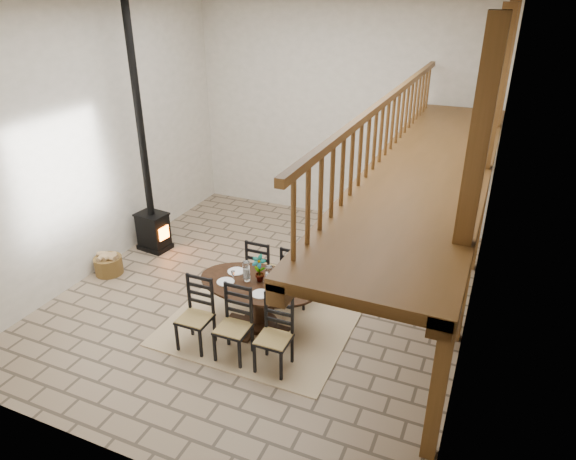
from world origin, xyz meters
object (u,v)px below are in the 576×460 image
at_px(wood_stove, 150,200).
at_px(log_basket, 109,264).
at_px(dining_table, 255,307).
at_px(log_stack, 109,266).

height_order(wood_stove, log_basket, wood_stove).
distance_m(dining_table, log_stack, 3.53).
bearing_deg(dining_table, wood_stove, 151.51).
bearing_deg(log_stack, log_basket, 134.36).
height_order(log_basket, log_stack, log_basket).
xyz_separation_m(dining_table, log_basket, (-3.50, 0.50, -0.25)).
xyz_separation_m(wood_stove, log_stack, (-0.17, -1.26, -0.96)).
relative_size(wood_stove, log_stack, 13.75).
distance_m(dining_table, log_basket, 3.55).
relative_size(dining_table, log_stack, 6.22).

